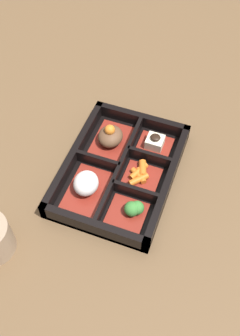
# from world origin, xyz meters

# --- Properties ---
(ground_plane) EXTENTS (3.00, 3.00, 0.00)m
(ground_plane) POSITION_xyz_m (0.00, 0.00, 0.00)
(ground_plane) COLOR brown
(bento_base) EXTENTS (0.30, 0.22, 0.01)m
(bento_base) POSITION_xyz_m (0.00, 0.00, 0.01)
(bento_base) COLOR black
(bento_base) RESTS_ON ground_plane
(bento_rim) EXTENTS (0.30, 0.22, 0.04)m
(bento_rim) POSITION_xyz_m (0.00, -0.00, 0.02)
(bento_rim) COLOR black
(bento_rim) RESTS_ON ground_plane
(bowl_rice) EXTENTS (0.11, 0.07, 0.05)m
(bowl_rice) POSITION_xyz_m (-0.07, 0.05, 0.03)
(bowl_rice) COLOR maroon
(bowl_rice) RESTS_ON bento_base
(bowl_stew) EXTENTS (0.11, 0.07, 0.05)m
(bowl_stew) POSITION_xyz_m (0.07, 0.05, 0.03)
(bowl_stew) COLOR maroon
(bowl_stew) RESTS_ON bento_base
(bowl_greens) EXTENTS (0.07, 0.07, 0.03)m
(bowl_greens) POSITION_xyz_m (-0.08, -0.05, 0.02)
(bowl_greens) COLOR maroon
(bowl_greens) RESTS_ON bento_base
(bowl_carrots) EXTENTS (0.07, 0.07, 0.02)m
(bowl_carrots) POSITION_xyz_m (0.00, -0.04, 0.02)
(bowl_carrots) COLOR maroon
(bowl_carrots) RESTS_ON bento_base
(bowl_tofu) EXTENTS (0.07, 0.07, 0.04)m
(bowl_tofu) POSITION_xyz_m (0.09, -0.05, 0.02)
(bowl_tofu) COLOR maroon
(bowl_tofu) RESTS_ON bento_base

